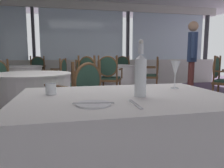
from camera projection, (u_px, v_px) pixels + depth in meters
name	position (u px, v px, depth m)	size (l,w,h in m)	color
ground_plane	(109.00, 126.00, 2.96)	(14.05, 14.05, 0.00)	#47384C
window_wall_far	(83.00, 53.00, 6.74)	(9.55, 0.14, 2.67)	beige
foreground_table	(125.00, 152.00, 1.35)	(1.31, 0.91, 0.74)	white
side_plate	(94.00, 104.00, 1.05)	(0.17, 0.17, 0.01)	white
butter_knife	(94.00, 103.00, 1.04)	(0.21, 0.02, 0.00)	silver
dinner_fork	(135.00, 104.00, 1.06)	(0.20, 0.02, 0.00)	silver
water_bottle	(140.00, 74.00, 1.25)	(0.07, 0.07, 0.34)	white
wine_glass	(175.00, 69.00, 1.56)	(0.08, 0.08, 0.21)	white
water_tumbler	(51.00, 89.00, 1.33)	(0.07, 0.07, 0.07)	white
dining_chair_0_0	(222.00, 76.00, 4.22)	(0.66, 0.65, 0.99)	brown
background_table_1	(116.00, 79.00, 5.55)	(1.01, 1.01, 0.74)	white
dining_chair_1_0	(83.00, 73.00, 5.71)	(0.61, 0.64, 0.88)	brown
dining_chair_1_1	(109.00, 74.00, 4.61)	(0.64, 0.61, 0.99)	brown
dining_chair_1_2	(152.00, 72.00, 5.34)	(0.61, 0.64, 0.96)	brown
dining_chair_1_3	(122.00, 69.00, 6.43)	(0.64, 0.61, 0.98)	brown
background_table_2	(17.00, 82.00, 4.99)	(1.22, 1.22, 0.74)	white
dining_chair_2_0	(36.00, 70.00, 5.98)	(0.62, 0.58, 0.98)	brown
dining_chair_2_3	(59.00, 75.00, 4.87)	(0.58, 0.62, 0.92)	brown
background_table_3	(33.00, 99.00, 2.99)	(1.10, 1.10, 0.74)	white
dining_chair_3_0	(80.00, 96.00, 2.38)	(0.66, 0.65, 0.92)	brown
dining_chair_3_1	(82.00, 79.00, 3.73)	(0.65, 0.66, 0.99)	brown
dining_chair_3_2	(0.00, 82.00, 3.56)	(0.66, 0.65, 0.93)	brown
diner_person_0	(192.00, 55.00, 4.71)	(0.36, 0.46, 1.74)	brown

